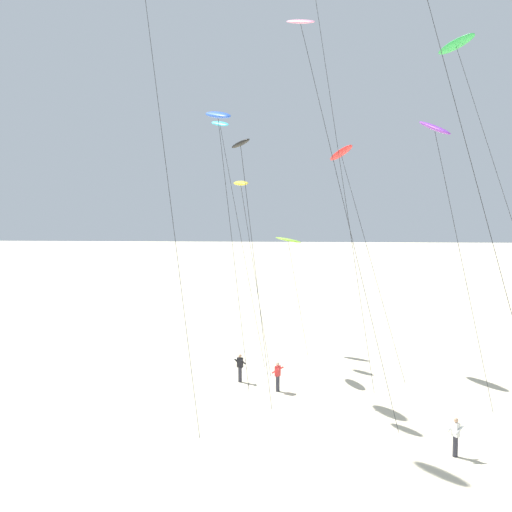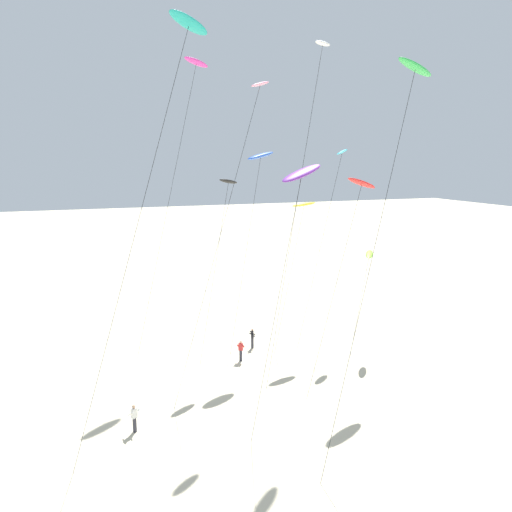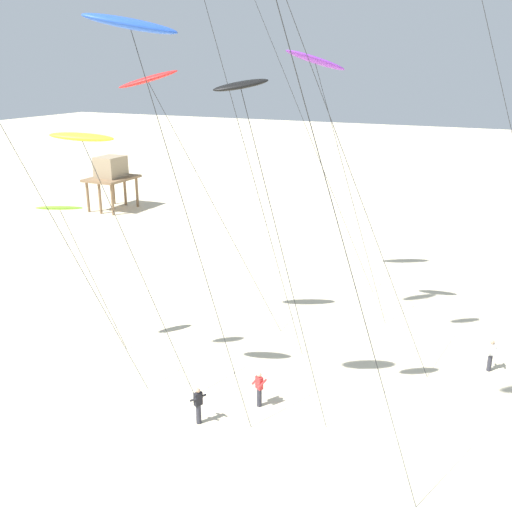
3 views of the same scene
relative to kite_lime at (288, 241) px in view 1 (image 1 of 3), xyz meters
The scene contains 13 objects.
ground_plane 18.18m from the kite_lime, 88.92° to the right, with size 260.00×260.00×0.00m, color beige.
kite_lime is the anchor object (origin of this frame).
kite_yellow 6.70m from the kite_lime, 123.88° to the right, with size 2.86×4.76×12.01m.
kite_cyan 9.32m from the kite_lime, behind, with size 4.35×6.62×16.44m.
kite_green 16.86m from the kite_lime, 23.09° to the right, with size 5.83×9.39×20.85m.
kite_blue 11.89m from the kite_lime, 117.27° to the right, with size 3.24×4.94×16.18m.
kite_purple 14.57m from the kite_lime, 51.11° to the right, with size 3.39×5.58×15.33m.
kite_red 7.57m from the kite_lime, 42.32° to the right, with size 4.45×7.28×14.33m.
kite_black 12.84m from the kite_lime, 102.51° to the right, with size 2.59×3.95×14.09m.
kite_pink 15.82m from the kite_lime, 85.40° to the right, with size 5.58×8.58×20.92m.
kite_flyer_nearest 11.74m from the kite_lime, 106.61° to the right, with size 0.69×0.68×1.67m.
kite_flyer_middle 22.24m from the kite_lime, 70.09° to the right, with size 0.70×0.71×1.67m.
kite_flyer_furthest 12.89m from the kite_lime, 92.46° to the right, with size 0.70×0.71×1.67m.
Camera 1 is at (0.10, -30.94, 10.87)m, focal length 46.69 mm.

